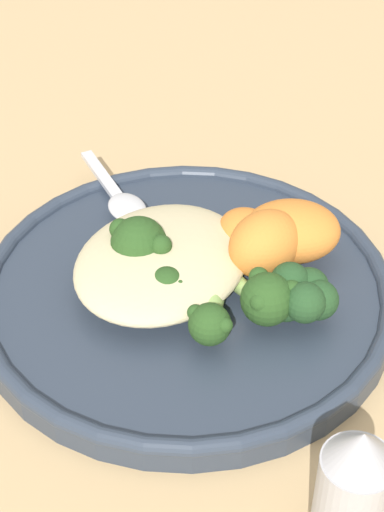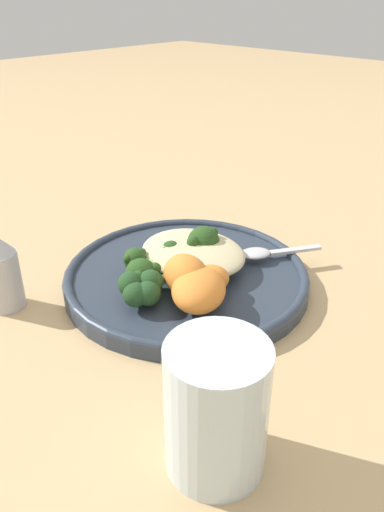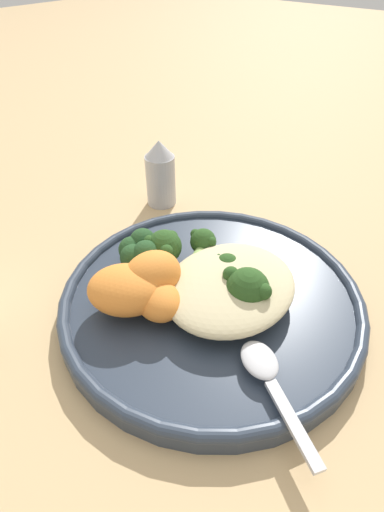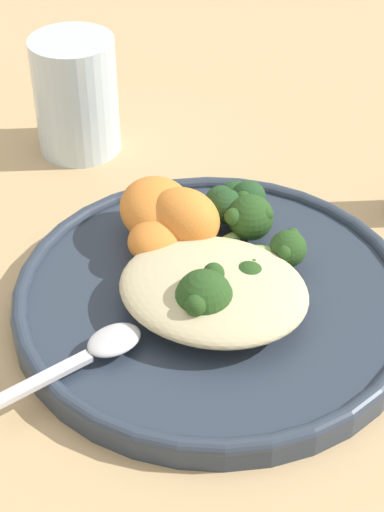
% 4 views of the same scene
% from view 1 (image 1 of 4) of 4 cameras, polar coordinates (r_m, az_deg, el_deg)
% --- Properties ---
extents(ground_plane, '(4.00, 4.00, 0.00)m').
position_cam_1_polar(ground_plane, '(0.61, -1.98, -2.86)').
color(ground_plane, tan).
extents(plate, '(0.29, 0.29, 0.02)m').
position_cam_1_polar(plate, '(0.60, -0.38, -2.35)').
color(plate, '#2D3847').
rests_on(plate, ground_plane).
extents(quinoa_mound, '(0.13, 0.11, 0.03)m').
position_cam_1_polar(quinoa_mound, '(0.59, -2.14, -0.09)').
color(quinoa_mound, beige).
rests_on(quinoa_mound, plate).
extents(broccoli_stalk_0, '(0.06, 0.09, 0.04)m').
position_cam_1_polar(broccoli_stalk_0, '(0.59, -2.59, 0.71)').
color(broccoli_stalk_0, '#8EB25B').
rests_on(broccoli_stalk_0, plate).
extents(broccoli_stalk_1, '(0.08, 0.04, 0.03)m').
position_cam_1_polar(broccoli_stalk_1, '(0.57, -0.64, -1.48)').
color(broccoli_stalk_1, '#8EB25B').
rests_on(broccoli_stalk_1, plate).
extents(broccoli_stalk_2, '(0.10, 0.07, 0.03)m').
position_cam_1_polar(broccoli_stalk_2, '(0.56, 1.31, -2.64)').
color(broccoli_stalk_2, '#8EB25B').
rests_on(broccoli_stalk_2, plate).
extents(broccoli_stalk_3, '(0.06, 0.10, 0.04)m').
position_cam_1_polar(broccoli_stalk_3, '(0.56, 4.58, -2.35)').
color(broccoli_stalk_3, '#8EB25B').
rests_on(broccoli_stalk_3, plate).
extents(sweet_potato_chunk_0, '(0.06, 0.06, 0.05)m').
position_cam_1_polar(sweet_potato_chunk_0, '(0.58, 4.89, 0.84)').
color(sweet_potato_chunk_0, orange).
rests_on(sweet_potato_chunk_0, plate).
extents(sweet_potato_chunk_1, '(0.05, 0.06, 0.03)m').
position_cam_1_polar(sweet_potato_chunk_1, '(0.61, 3.84, 1.56)').
color(sweet_potato_chunk_1, orange).
rests_on(sweet_potato_chunk_1, plate).
extents(sweet_potato_chunk_2, '(0.09, 0.09, 0.04)m').
position_cam_1_polar(sweet_potato_chunk_2, '(0.60, 6.62, 1.66)').
color(sweet_potato_chunk_2, orange).
rests_on(sweet_potato_chunk_2, plate).
extents(kale_tuft, '(0.05, 0.05, 0.03)m').
position_cam_1_polar(kale_tuft, '(0.56, 7.32, -2.57)').
color(kale_tuft, '#234723').
rests_on(kale_tuft, plate).
extents(spoon, '(0.07, 0.10, 0.01)m').
position_cam_1_polar(spoon, '(0.66, -4.71, 3.71)').
color(spoon, silver).
rests_on(spoon, plate).
extents(salt_shaker, '(0.04, 0.04, 0.09)m').
position_cam_1_polar(salt_shaker, '(0.46, 10.68, -15.09)').
color(salt_shaker, '#B2B2B7').
rests_on(salt_shaker, ground_plane).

